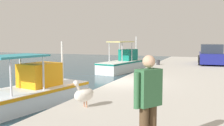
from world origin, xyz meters
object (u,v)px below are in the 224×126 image
Objects in this scene: fishing_boat_third at (124,64)px; fisherman_standing at (148,99)px; pelican at (84,94)px; mooring_bollard_second at (158,62)px; fishing_boat_second at (29,92)px; parked_car at (211,55)px.

fisherman_standing is (-16.70, -6.00, 1.09)m from fishing_boat_third.
pelican is 2.54× the size of mooring_bollard_second.
fishing_boat_second is 12.40m from fishing_boat_third.
fisherman_standing reaches higher than pelican.
fishing_boat_third reaches higher than fisherman_standing.
fisherman_standing is at bearing -169.58° from mooring_bollard_second.
fishing_boat_second is at bearing 179.79° from fishing_boat_third.
pelican is (-2.06, -3.63, 0.61)m from fishing_boat_second.
parked_car is (13.03, -6.98, 0.93)m from fishing_boat_second.
fishing_boat_second reaches higher than mooring_bollard_second.
fishing_boat_third is at bearing 66.23° from mooring_bollard_second.
fishing_boat_third reaches higher than mooring_bollard_second.
pelican is 3.34m from fisherman_standing.
pelican is 13.07m from mooring_bollard_second.
fisherman_standing is at bearing 176.89° from parked_car.
pelican is at bearing 47.16° from fisherman_standing.
mooring_bollard_second is (13.06, 0.40, -0.21)m from pelican.
fishing_boat_third is 3.75× the size of fisherman_standing.
pelican is at bearing -166.09° from fishing_boat_third.
pelican is (-14.46, -3.58, 0.54)m from fishing_boat_third.
fishing_boat_third is 6.80× the size of pelican.
fisherman_standing is at bearing -132.84° from pelican.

